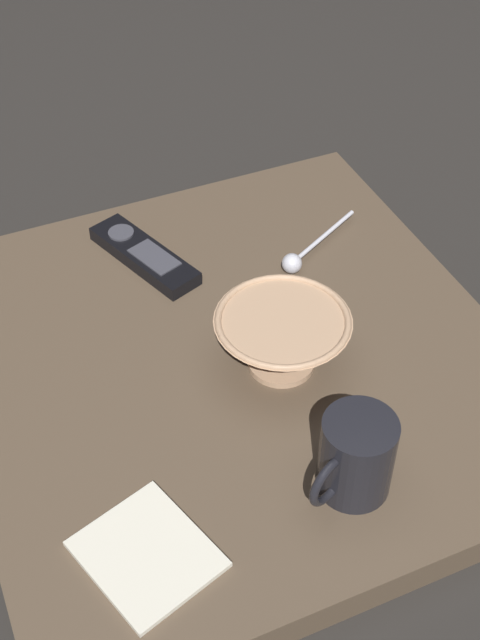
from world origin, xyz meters
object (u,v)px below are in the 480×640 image
(cereal_bowl, at_px, (282,339))
(teaspoon, at_px, (299,258))
(tv_remote_near, at_px, (144,255))
(folded_napkin, at_px, (147,554))
(coffee_mug, at_px, (355,457))

(cereal_bowl, distance_m, teaspoon, 0.18)
(tv_remote_near, bearing_deg, teaspoon, 153.77)
(tv_remote_near, relative_size, folded_napkin, 1.19)
(cereal_bowl, xyz_separation_m, folded_napkin, (0.23, 0.18, -0.04))
(coffee_mug, xyz_separation_m, teaspoon, (-0.11, -0.34, -0.03))
(teaspoon, xyz_separation_m, folded_napkin, (0.33, 0.33, -0.01))
(teaspoon, relative_size, tv_remote_near, 0.77)
(tv_remote_near, xyz_separation_m, folded_napkin, (0.14, 0.42, -0.01))
(coffee_mug, height_order, folded_napkin, coffee_mug)
(coffee_mug, distance_m, folded_napkin, 0.23)
(cereal_bowl, relative_size, tv_remote_near, 0.87)
(coffee_mug, xyz_separation_m, tv_remote_near, (0.08, -0.43, -0.04))
(coffee_mug, bearing_deg, tv_remote_near, -79.67)
(teaspoon, relative_size, folded_napkin, 0.92)
(coffee_mug, bearing_deg, folded_napkin, -1.67)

